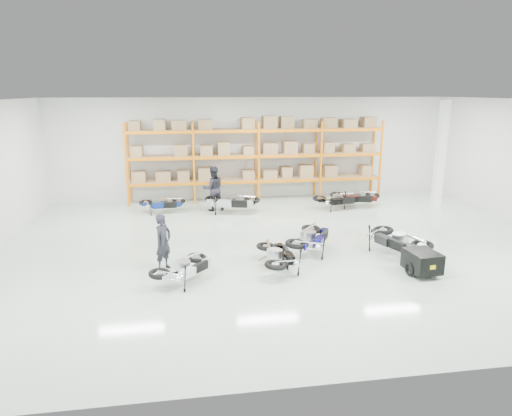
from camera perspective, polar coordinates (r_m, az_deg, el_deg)
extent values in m
plane|color=#B3C7B4|center=(14.58, 4.12, -4.73)|extent=(18.00, 18.00, 0.00)
plane|color=white|center=(13.77, 4.47, 13.24)|extent=(18.00, 18.00, 0.00)
plane|color=silver|center=(20.80, -0.10, 7.48)|extent=(18.00, 0.00, 18.00)
plane|color=silver|center=(7.57, 16.37, -5.71)|extent=(18.00, 0.00, 18.00)
cube|color=orange|center=(19.79, -15.94, 5.10)|extent=(0.08, 0.08, 3.50)
cube|color=orange|center=(20.68, -15.65, 5.50)|extent=(0.08, 0.08, 3.50)
cube|color=orange|center=(19.64, -7.78, 5.45)|extent=(0.08, 0.08, 3.50)
cube|color=orange|center=(20.53, -7.84, 5.84)|extent=(0.08, 0.08, 3.50)
cube|color=orange|center=(19.89, 0.35, 5.70)|extent=(0.08, 0.08, 3.50)
cube|color=orange|center=(20.77, -0.05, 6.07)|extent=(0.08, 0.08, 3.50)
cube|color=orange|center=(20.52, 8.13, 5.83)|extent=(0.08, 0.08, 3.50)
cube|color=orange|center=(21.37, 7.43, 6.19)|extent=(0.08, 0.08, 3.50)
cube|color=orange|center=(21.50, 15.32, 5.85)|extent=(0.08, 0.08, 3.50)
cube|color=orange|center=(22.32, 14.39, 6.21)|extent=(0.08, 0.08, 3.50)
cube|color=orange|center=(19.82, -11.75, 2.86)|extent=(2.70, 0.08, 0.12)
cube|color=orange|center=(20.70, -11.64, 3.36)|extent=(2.70, 0.08, 0.12)
cube|color=#9B7B50|center=(20.24, -11.70, 3.31)|extent=(2.68, 0.88, 0.02)
cube|color=#9B7B50|center=(20.20, -11.74, 3.95)|extent=(2.40, 0.70, 0.44)
cube|color=orange|center=(19.87, -3.65, 3.17)|extent=(2.70, 0.08, 0.12)
cube|color=orange|center=(20.75, -3.88, 3.65)|extent=(2.70, 0.08, 0.12)
cube|color=#9B7B50|center=(20.29, -3.77, 3.61)|extent=(2.68, 0.88, 0.02)
cube|color=#9B7B50|center=(20.25, -3.79, 4.25)|extent=(2.40, 0.70, 0.44)
cube|color=orange|center=(20.30, 4.25, 3.40)|extent=(2.70, 0.08, 0.12)
cube|color=orange|center=(21.17, 3.70, 3.87)|extent=(2.70, 0.08, 0.12)
cube|color=#9B7B50|center=(20.72, 3.98, 3.83)|extent=(2.68, 0.88, 0.02)
cube|color=#9B7B50|center=(20.68, 3.99, 4.46)|extent=(2.40, 0.70, 0.44)
cube|color=orange|center=(21.11, 11.69, 3.57)|extent=(2.70, 0.08, 0.12)
cube|color=orange|center=(21.94, 10.88, 4.02)|extent=(2.70, 0.08, 0.12)
cube|color=#9B7B50|center=(21.51, 11.29, 3.98)|extent=(2.68, 0.88, 0.02)
cube|color=#9B7B50|center=(21.47, 11.32, 4.58)|extent=(2.40, 0.70, 0.44)
cube|color=orange|center=(19.63, -11.91, 6.01)|extent=(2.70, 0.08, 0.12)
cube|color=orange|center=(20.52, -11.80, 6.37)|extent=(2.70, 0.08, 0.12)
cube|color=#9B7B50|center=(20.07, -11.86, 6.39)|extent=(2.68, 0.88, 0.02)
cube|color=#9B7B50|center=(20.04, -11.90, 7.04)|extent=(2.40, 0.70, 0.44)
cube|color=orange|center=(19.68, -3.70, 6.31)|extent=(2.70, 0.08, 0.12)
cube|color=orange|center=(20.57, -3.94, 6.66)|extent=(2.70, 0.08, 0.12)
cube|color=#9B7B50|center=(20.11, -3.83, 6.69)|extent=(2.68, 0.88, 0.02)
cube|color=#9B7B50|center=(20.08, -3.84, 7.34)|extent=(2.40, 0.70, 0.44)
cube|color=orange|center=(20.12, 4.31, 6.48)|extent=(2.70, 0.08, 0.12)
cube|color=orange|center=(20.99, 3.75, 6.82)|extent=(2.70, 0.08, 0.12)
cube|color=#9B7B50|center=(20.55, 4.03, 6.85)|extent=(2.68, 0.88, 0.02)
cube|color=#9B7B50|center=(20.52, 4.04, 7.48)|extent=(2.40, 0.70, 0.44)
cube|color=orange|center=(20.93, 11.84, 6.53)|extent=(2.70, 0.08, 0.12)
cube|color=orange|center=(21.77, 11.02, 6.86)|extent=(2.70, 0.08, 0.12)
cube|color=#9B7B50|center=(21.34, 11.43, 6.88)|extent=(2.68, 0.88, 0.02)
cube|color=#9B7B50|center=(21.32, 11.46, 7.50)|extent=(2.40, 0.70, 0.44)
cube|color=orange|center=(19.50, -12.08, 9.20)|extent=(2.70, 0.08, 0.12)
cube|color=orange|center=(20.40, -11.96, 9.43)|extent=(2.70, 0.08, 0.12)
cube|color=#9B7B50|center=(19.95, -12.03, 9.52)|extent=(2.68, 0.88, 0.02)
cube|color=#9B7B50|center=(19.93, -12.06, 10.18)|extent=(2.40, 0.70, 0.44)
cube|color=orange|center=(19.55, -3.76, 9.50)|extent=(2.70, 0.08, 0.12)
cube|color=orange|center=(20.45, -3.99, 9.71)|extent=(2.70, 0.08, 0.12)
cube|color=#9B7B50|center=(20.00, -3.88, 9.81)|extent=(2.68, 0.88, 0.02)
cube|color=#9B7B50|center=(19.98, -3.89, 10.47)|extent=(2.40, 0.70, 0.44)
cube|color=orange|center=(20.00, 4.37, 9.60)|extent=(2.70, 0.08, 0.12)
cube|color=orange|center=(20.87, 3.80, 9.81)|extent=(2.70, 0.08, 0.12)
cube|color=#9B7B50|center=(20.43, 4.08, 9.91)|extent=(2.68, 0.88, 0.02)
cube|color=#9B7B50|center=(20.41, 4.10, 10.55)|extent=(2.40, 0.70, 0.44)
cube|color=orange|center=(20.82, 12.00, 9.52)|extent=(2.70, 0.08, 0.12)
cube|color=orange|center=(21.66, 11.16, 9.75)|extent=(2.70, 0.08, 0.12)
cube|color=#9B7B50|center=(21.23, 11.58, 9.83)|extent=(2.68, 0.88, 0.02)
cube|color=#9B7B50|center=(21.22, 11.61, 10.44)|extent=(2.40, 0.70, 0.44)
cube|color=white|center=(16.41, 21.91, 4.54)|extent=(0.25, 0.25, 4.50)
cube|color=black|center=(12.98, 20.06, -6.24)|extent=(0.81, 0.99, 0.53)
cube|color=yellow|center=(12.61, 21.06, -6.96)|extent=(0.16, 0.03, 0.11)
torus|color=black|center=(12.88, 18.53, -7.20)|extent=(0.08, 0.37, 0.37)
torus|color=black|center=(13.23, 21.39, -6.88)|extent=(0.08, 0.37, 0.37)
cylinder|color=black|center=(13.49, 18.80, -5.14)|extent=(0.12, 0.87, 0.04)
imported|color=black|center=(12.69, -11.52, -4.21)|extent=(0.64, 0.68, 1.57)
imported|color=black|center=(18.66, -5.37, 2.43)|extent=(0.98, 0.82, 1.82)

